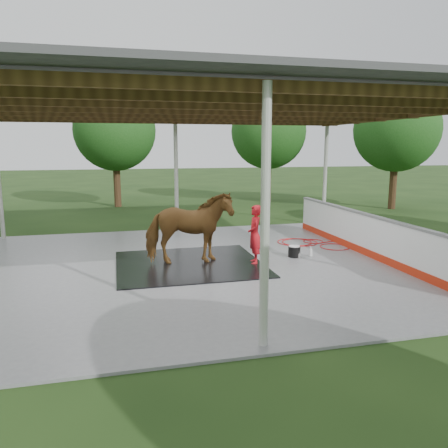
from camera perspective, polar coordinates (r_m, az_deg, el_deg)
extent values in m
plane|color=#1E3814|center=(11.18, -2.78, -5.54)|extent=(100.00, 100.00, 0.00)
cube|color=slate|center=(11.17, -2.78, -5.42)|extent=(12.00, 10.00, 0.05)
cylinder|color=beige|center=(6.31, 5.39, 0.57)|extent=(0.14, 0.14, 3.85)
cylinder|color=beige|center=(15.44, -6.26, 6.19)|extent=(0.14, 0.14, 3.85)
cylinder|color=beige|center=(17.16, 13.08, 6.38)|extent=(0.14, 0.14, 3.85)
cube|color=brown|center=(6.46, 5.06, 17.49)|extent=(12.00, 0.10, 0.18)
cube|color=brown|center=(7.89, 1.38, 16.18)|extent=(12.00, 0.10, 0.18)
cube|color=brown|center=(9.34, -1.14, 15.24)|extent=(12.00, 0.10, 0.18)
cube|color=brown|center=(10.80, -2.96, 14.53)|extent=(12.00, 0.10, 0.18)
cube|color=brown|center=(12.27, -4.34, 13.99)|extent=(12.00, 0.10, 0.18)
cube|color=brown|center=(13.75, -5.42, 13.55)|extent=(12.00, 0.10, 0.18)
cube|color=brown|center=(15.23, -6.29, 13.20)|extent=(12.00, 0.10, 0.18)
cube|color=brown|center=(13.14, 22.94, 12.98)|extent=(0.12, 10.00, 0.18)
cube|color=#38383A|center=(10.82, -2.97, 15.59)|extent=(12.60, 10.60, 0.10)
cube|color=red|center=(12.82, 17.84, -3.30)|extent=(0.14, 8.00, 0.20)
cube|color=white|center=(12.72, 17.98, -1.11)|extent=(0.12, 8.00, 1.00)
cube|color=slate|center=(12.63, 18.11, 1.21)|extent=(0.16, 8.00, 0.06)
cylinder|color=#382314|center=(22.65, -13.78, 4.98)|extent=(0.36, 0.36, 2.20)
sphere|color=#194714|center=(22.58, -14.07, 11.81)|extent=(4.00, 4.00, 4.00)
cylinder|color=#382314|center=(24.04, 5.73, 5.50)|extent=(0.36, 0.36, 2.20)
sphere|color=#194714|center=(23.98, 5.85, 11.94)|extent=(4.00, 4.00, 4.00)
cylinder|color=#382314|center=(22.78, 21.19, 4.61)|extent=(0.36, 0.36, 2.20)
sphere|color=#194714|center=(22.72, 21.63, 11.40)|extent=(4.00, 4.00, 4.00)
cube|color=black|center=(11.21, -4.54, -5.18)|extent=(3.64, 3.41, 0.03)
imported|color=brown|center=(11.01, -4.61, -0.53)|extent=(2.20, 1.09, 1.82)
imported|color=red|center=(11.12, 4.05, -1.39)|extent=(0.45, 0.61, 1.51)
cylinder|color=black|center=(12.02, 9.15, -3.58)|extent=(0.33, 0.33, 0.29)
cylinder|color=white|center=(11.99, 9.17, -2.91)|extent=(0.30, 0.30, 0.03)
imported|color=silver|center=(12.16, 11.24, -3.53)|extent=(0.14, 0.14, 0.27)
imported|color=#338CD8|center=(11.96, 9.79, -3.98)|extent=(0.11, 0.11, 0.17)
torus|color=red|center=(13.84, 9.21, -2.34)|extent=(1.08, 1.08, 0.02)
torus|color=red|center=(13.43, 14.25, -2.91)|extent=(0.87, 0.87, 0.02)
torus|color=red|center=(14.05, 11.55, -2.23)|extent=(0.63, 0.63, 0.02)
torus|color=red|center=(13.83, 9.86, -2.37)|extent=(1.10, 1.10, 0.02)
cylinder|color=red|center=(14.26, 14.21, -2.15)|extent=(1.37, 0.47, 0.02)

